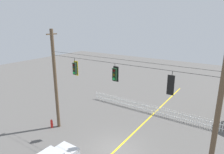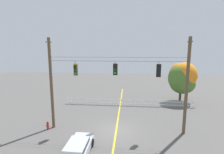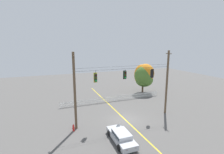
{
  "view_description": "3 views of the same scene",
  "coord_description": "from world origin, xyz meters",
  "px_view_note": "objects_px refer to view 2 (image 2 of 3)",
  "views": [
    {
      "loc": [
        7.23,
        -11.33,
        9.75
      ],
      "look_at": [
        -1.26,
        1.32,
        5.49
      ],
      "focal_mm": 31.58,
      "sensor_mm": 36.0,
      "label": 1
    },
    {
      "loc": [
        1.13,
        -16.05,
        8.12
      ],
      "look_at": [
        -0.52,
        0.91,
        5.29
      ],
      "focal_mm": 27.26,
      "sensor_mm": 36.0,
      "label": 2
    },
    {
      "loc": [
        -9.32,
        -18.95,
        9.96
      ],
      "look_at": [
        -1.4,
        1.36,
        5.75
      ],
      "focal_mm": 26.73,
      "sensor_mm": 36.0,
      "label": 3
    }
  ],
  "objects_px": {
    "traffic_signal_northbound_primary": "(115,69)",
    "traffic_signal_southbound_primary": "(158,70)",
    "fire_hydrant": "(48,126)",
    "parked_car": "(77,149)",
    "traffic_signal_northbound_secondary": "(75,70)",
    "autumn_maple_near_fence": "(181,80)",
    "autumn_maple_mid": "(182,76)"
  },
  "relations": [
    {
      "from": "traffic_signal_northbound_secondary",
      "to": "autumn_maple_near_fence",
      "type": "height_order",
      "value": "traffic_signal_northbound_secondary"
    },
    {
      "from": "traffic_signal_southbound_primary",
      "to": "autumn_maple_near_fence",
      "type": "bearing_deg",
      "value": 63.2
    },
    {
      "from": "traffic_signal_northbound_secondary",
      "to": "autumn_maple_mid",
      "type": "height_order",
      "value": "traffic_signal_northbound_secondary"
    },
    {
      "from": "traffic_signal_northbound_secondary",
      "to": "autumn_maple_mid",
      "type": "distance_m",
      "value": 17.19
    },
    {
      "from": "fire_hydrant",
      "to": "traffic_signal_southbound_primary",
      "type": "bearing_deg",
      "value": 2.64
    },
    {
      "from": "traffic_signal_southbound_primary",
      "to": "parked_car",
      "type": "relative_size",
      "value": 0.31
    },
    {
      "from": "parked_car",
      "to": "autumn_maple_mid",
      "type": "bearing_deg",
      "value": 51.58
    },
    {
      "from": "autumn_maple_near_fence",
      "to": "autumn_maple_mid",
      "type": "xyz_separation_m",
      "value": [
        0.11,
        0.08,
        0.57
      ]
    },
    {
      "from": "autumn_maple_near_fence",
      "to": "parked_car",
      "type": "xyz_separation_m",
      "value": [
        -11.89,
        -15.05,
        -2.81
      ]
    },
    {
      "from": "traffic_signal_northbound_primary",
      "to": "traffic_signal_southbound_primary",
      "type": "distance_m",
      "value": 4.04
    },
    {
      "from": "traffic_signal_northbound_primary",
      "to": "fire_hydrant",
      "type": "height_order",
      "value": "traffic_signal_northbound_primary"
    },
    {
      "from": "traffic_signal_northbound_secondary",
      "to": "autumn_maple_mid",
      "type": "relative_size",
      "value": 0.24
    },
    {
      "from": "traffic_signal_northbound_secondary",
      "to": "traffic_signal_northbound_primary",
      "type": "relative_size",
      "value": 1.1
    },
    {
      "from": "traffic_signal_northbound_primary",
      "to": "fire_hydrant",
      "type": "distance_m",
      "value": 8.97
    },
    {
      "from": "fire_hydrant",
      "to": "parked_car",
      "type": "bearing_deg",
      "value": -42.84
    },
    {
      "from": "autumn_maple_mid",
      "to": "traffic_signal_northbound_secondary",
      "type": "bearing_deg",
      "value": -141.62
    },
    {
      "from": "autumn_maple_near_fence",
      "to": "fire_hydrant",
      "type": "xyz_separation_m",
      "value": [
        -16.22,
        -11.04,
        -3.01
      ]
    },
    {
      "from": "traffic_signal_northbound_primary",
      "to": "parked_car",
      "type": "distance_m",
      "value": 7.61
    },
    {
      "from": "traffic_signal_northbound_secondary",
      "to": "fire_hydrant",
      "type": "height_order",
      "value": "traffic_signal_northbound_secondary"
    },
    {
      "from": "autumn_maple_near_fence",
      "to": "autumn_maple_mid",
      "type": "relative_size",
      "value": 0.94
    },
    {
      "from": "traffic_signal_northbound_primary",
      "to": "autumn_maple_near_fence",
      "type": "bearing_deg",
      "value": 48.31
    },
    {
      "from": "traffic_signal_northbound_secondary",
      "to": "autumn_maple_near_fence",
      "type": "relative_size",
      "value": 0.26
    },
    {
      "from": "autumn_maple_mid",
      "to": "parked_car",
      "type": "xyz_separation_m",
      "value": [
        -12.0,
        -15.13,
        -3.39
      ]
    },
    {
      "from": "fire_hydrant",
      "to": "autumn_maple_near_fence",
      "type": "bearing_deg",
      "value": 34.24
    },
    {
      "from": "traffic_signal_northbound_primary",
      "to": "traffic_signal_southbound_primary",
      "type": "relative_size",
      "value": 0.94
    },
    {
      "from": "traffic_signal_northbound_secondary",
      "to": "fire_hydrant",
      "type": "xyz_separation_m",
      "value": [
        -2.95,
        -0.52,
        -5.68
      ]
    },
    {
      "from": "traffic_signal_southbound_primary",
      "to": "traffic_signal_northbound_secondary",
      "type": "bearing_deg",
      "value": 179.86
    },
    {
      "from": "traffic_signal_southbound_primary",
      "to": "autumn_maple_near_fence",
      "type": "xyz_separation_m",
      "value": [
        5.32,
        10.54,
        -2.72
      ]
    },
    {
      "from": "autumn_maple_near_fence",
      "to": "autumn_maple_mid",
      "type": "distance_m",
      "value": 0.59
    },
    {
      "from": "autumn_maple_mid",
      "to": "fire_hydrant",
      "type": "relative_size",
      "value": 7.38
    },
    {
      "from": "traffic_signal_northbound_primary",
      "to": "parked_car",
      "type": "relative_size",
      "value": 0.29
    },
    {
      "from": "autumn_maple_near_fence",
      "to": "parked_car",
      "type": "height_order",
      "value": "autumn_maple_near_fence"
    }
  ]
}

